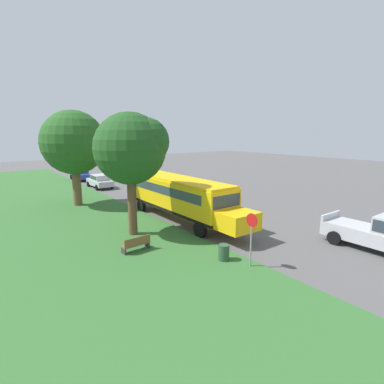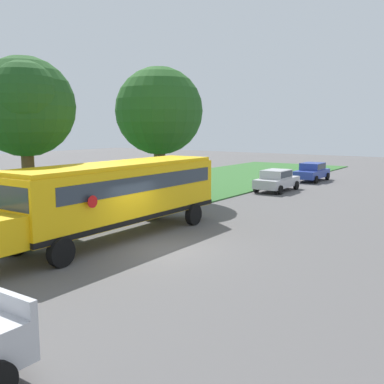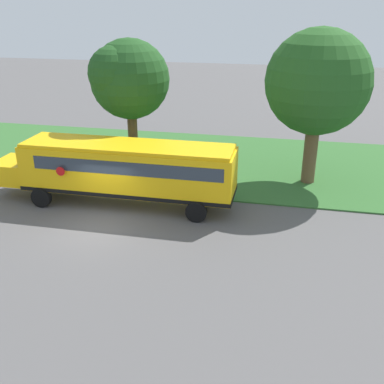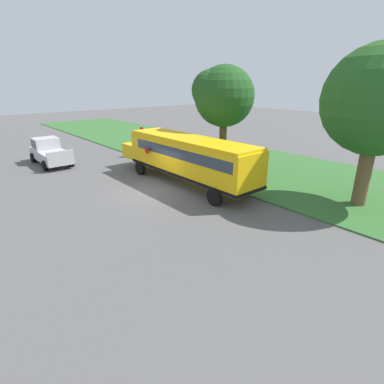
{
  "view_description": "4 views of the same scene",
  "coord_description": "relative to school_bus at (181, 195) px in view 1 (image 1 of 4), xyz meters",
  "views": [
    {
      "loc": [
        -15.04,
        -17.62,
        6.51
      ],
      "look_at": [
        -1.21,
        0.88,
        1.88
      ],
      "focal_mm": 28.0,
      "sensor_mm": 36.0,
      "label": 1
    },
    {
      "loc": [
        10.36,
        -13.1,
        4.66
      ],
      "look_at": [
        -1.2,
        3.82,
        1.66
      ],
      "focal_mm": 42.0,
      "sensor_mm": 36.0,
      "label": 2
    },
    {
      "loc": [
        16.97,
        8.03,
        9.44
      ],
      "look_at": [
        -2.22,
        3.9,
        1.14
      ],
      "focal_mm": 42.0,
      "sensor_mm": 36.0,
      "label": 3
    },
    {
      "loc": [
        9.55,
        15.27,
        6.45
      ],
      "look_at": [
        0.09,
        4.12,
        1.1
      ],
      "focal_mm": 28.0,
      "sensor_mm": 36.0,
      "label": 4
    }
  ],
  "objects": [
    {
      "name": "pickup_truck",
      "position": [
        5.38,
        -11.61,
        -0.85
      ],
      "size": [
        2.28,
        5.4,
        2.1
      ],
      "color": "#B7B7BC",
      "rests_on": "ground"
    },
    {
      "name": "grass_verge",
      "position": [
        -7.32,
        -0.31,
        -1.88
      ],
      "size": [
        12.0,
        80.0,
        0.08
      ],
      "primitive_type": "cube",
      "color": "#33662D",
      "rests_on": "ground"
    },
    {
      "name": "stop_sign",
      "position": [
        -1.92,
        -8.72,
        -0.19
      ],
      "size": [
        0.08,
        0.68,
        2.74
      ],
      "color": "gray",
      "rests_on": "ground"
    },
    {
      "name": "ground_plane",
      "position": [
        2.68,
        -0.31,
        -1.92
      ],
      "size": [
        120.0,
        120.0,
        0.0
      ],
      "primitive_type": "plane",
      "color": "#565454"
    },
    {
      "name": "oak_tree_beside_bus",
      "position": [
        -4.22,
        -1.1,
        3.65
      ],
      "size": [
        4.43,
        4.41,
        7.72
      ],
      "color": "brown",
      "rests_on": "ground"
    },
    {
      "name": "school_bus",
      "position": [
        0.0,
        0.0,
        0.0
      ],
      "size": [
        2.85,
        12.42,
        3.16
      ],
      "color": "yellow",
      "rests_on": "ground"
    },
    {
      "name": "park_bench",
      "position": [
        -5.51,
        -3.66,
        -1.45
      ],
      "size": [
        1.63,
        0.61,
        0.92
      ],
      "color": "brown",
      "rests_on": "ground"
    },
    {
      "name": "trash_bin",
      "position": [
        -2.47,
        -7.41,
        -1.47
      ],
      "size": [
        0.56,
        0.56,
        0.9
      ],
      "primitive_type": "cylinder",
      "color": "#2D4C33",
      "rests_on": "ground"
    },
    {
      "name": "car_blue_middle",
      "position": [
        -0.12,
        24.15,
        -1.05
      ],
      "size": [
        2.02,
        4.4,
        1.56
      ],
      "color": "#283D93",
      "rests_on": "ground"
    },
    {
      "name": "car_silver_nearest",
      "position": [
        -0.12,
        16.72,
        -1.05
      ],
      "size": [
        2.02,
        4.4,
        1.56
      ],
      "color": "#B7B7BC",
      "rests_on": "ground"
    },
    {
      "name": "oak_tree_roadside_mid",
      "position": [
        -4.9,
        9.2,
        3.7
      ],
      "size": [
        5.51,
        5.51,
        8.39
      ],
      "color": "brown",
      "rests_on": "ground"
    }
  ]
}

